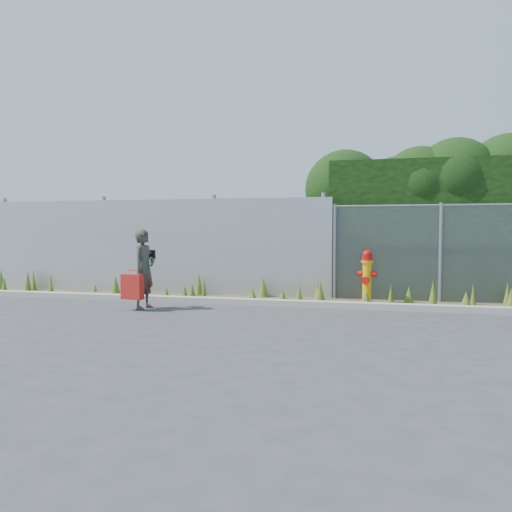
{
  "coord_description": "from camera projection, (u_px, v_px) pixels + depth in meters",
  "views": [
    {
      "loc": [
        1.9,
        -7.79,
        1.5
      ],
      "look_at": [
        -0.3,
        1.4,
        1.0
      ],
      "focal_mm": 35.0,
      "sensor_mm": 36.0,
      "label": 1
    }
  ],
  "objects": [
    {
      "name": "ground",
      "position": [
        254.0,
        322.0,
        8.08
      ],
      "size": [
        80.0,
        80.0,
        0.0
      ],
      "primitive_type": "plane",
      "color": "#38383A",
      "rests_on": "ground"
    },
    {
      "name": "curb",
      "position": [
        275.0,
        303.0,
        9.83
      ],
      "size": [
        16.0,
        0.22,
        0.12
      ],
      "primitive_type": "cube",
      "color": "#A4A094",
      "rests_on": "ground"
    },
    {
      "name": "weed_strip",
      "position": [
        278.0,
        294.0,
        10.49
      ],
      "size": [
        16.0,
        1.2,
        0.55
      ],
      "color": "brown",
      "rests_on": "ground"
    },
    {
      "name": "corrugated_fence",
      "position": [
        150.0,
        247.0,
        11.7
      ],
      "size": [
        8.5,
        0.21,
        2.3
      ],
      "color": "#B2B4BA",
      "rests_on": "ground"
    },
    {
      "name": "chainlink_fence",
      "position": [
        496.0,
        253.0,
        9.95
      ],
      "size": [
        6.5,
        0.07,
        2.05
      ],
      "color": "gray",
      "rests_on": "ground"
    },
    {
      "name": "hedge",
      "position": [
        484.0,
        204.0,
        10.93
      ],
      "size": [
        7.96,
        2.06,
        3.71
      ],
      "color": "black",
      "rests_on": "ground"
    },
    {
      "name": "fire_hydrant",
      "position": [
        367.0,
        277.0,
        10.02
      ],
      "size": [
        0.37,
        0.34,
        1.12
      ],
      "rotation": [
        0.0,
        0.0,
        -0.19
      ],
      "color": "#DFA30B",
      "rests_on": "ground"
    },
    {
      "name": "woman",
      "position": [
        144.0,
        269.0,
        9.41
      ],
      "size": [
        0.44,
        0.6,
        1.51
      ],
      "primitive_type": "imported",
      "rotation": [
        0.0,
        0.0,
        1.43
      ],
      "color": "#0E5942",
      "rests_on": "ground"
    },
    {
      "name": "red_tote_bag",
      "position": [
        132.0,
        287.0,
        9.22
      ],
      "size": [
        0.42,
        0.15,
        0.55
      ],
      "rotation": [
        0.0,
        0.0,
        -0.16
      ],
      "color": "#AC2F09"
    },
    {
      "name": "black_shoulder_bag",
      "position": [
        149.0,
        255.0,
        9.63
      ],
      "size": [
        0.23,
        0.1,
        0.17
      ],
      "rotation": [
        0.0,
        0.0,
        0.28
      ],
      "color": "black"
    }
  ]
}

